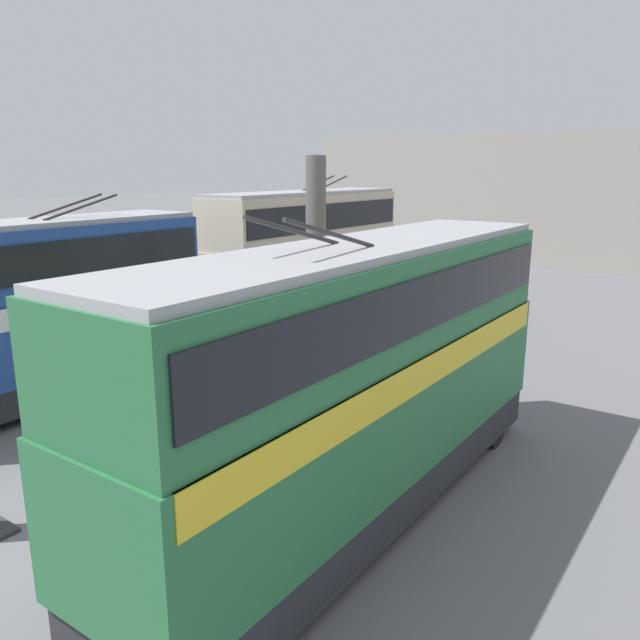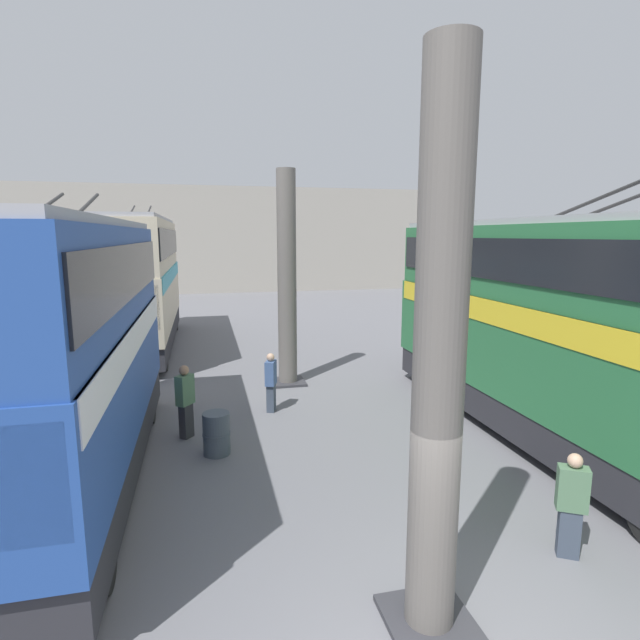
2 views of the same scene
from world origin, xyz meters
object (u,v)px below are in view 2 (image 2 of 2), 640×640
Objects in this scene: bus_left_far at (551,317)px; bus_right_near at (62,340)px; person_aisle_midway at (271,381)px; person_by_left_row at (571,503)px; bus_right_mid at (140,275)px; oil_drum at (216,433)px; person_by_right_row at (185,400)px.

bus_left_far is 10.13m from bus_right_near.
person_by_left_row reaches higher than person_aisle_midway.
person_aisle_midway is 1.00× the size of person_by_left_row.
bus_right_near is at bearing 89.44° from bus_left_far.
bus_right_mid is 11.56× the size of oil_drum.
bus_left_far is 1.22× the size of bus_right_near.
bus_right_mid is at bearing 13.42° from oil_drum.
bus_right_mid reaches higher than person_by_left_row.
person_aisle_midway is 0.92× the size of person_by_right_row.
person_aisle_midway is at bearing -32.38° from oil_drum.
bus_right_near is 5.60m from person_aisle_midway.
person_by_left_row is (-5.83, -5.62, -0.08)m from person_by_right_row.
oil_drum is (0.86, 7.45, -2.42)m from bus_left_far.
bus_left_far is at bearing -2.74° from person_by_left_row.
bus_right_near reaches higher than person_aisle_midway.
bus_left_far is at bearing 171.68° from person_aisle_midway.
person_by_left_row is at bearing 147.36° from bus_left_far.
bus_right_mid is 10.07m from person_aisle_midway.
bus_left_far reaches higher than oil_drum.
person_by_left_row is at bearing 172.42° from person_by_right_row.
person_by_right_row is (-10.18, -2.02, -2.15)m from bus_right_mid.
bus_right_near is 5.73× the size of person_by_left_row.
oil_drum is (0.76, -2.69, -2.36)m from bus_right_near.
person_by_left_row is (-3.89, 2.49, -2.04)m from bus_left_far.
bus_right_mid reaches higher than person_by_right_row.
bus_left_far is at bearing -96.61° from oil_drum.
bus_right_mid is (12.12, 10.13, 0.19)m from bus_left_far.
bus_left_far reaches higher than person_by_left_row.
bus_right_near is (0.10, 10.13, -0.05)m from bus_left_far.
bus_right_mid reaches higher than oil_drum.
person_by_right_row is at bearing 31.70° from oil_drum.
person_aisle_midway is 1.73× the size of oil_drum.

